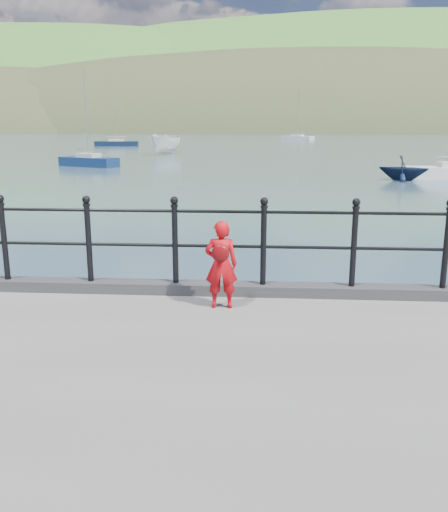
# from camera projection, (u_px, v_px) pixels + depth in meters

# --- Properties ---
(ground) EXTENTS (600.00, 600.00, 0.00)m
(ground) POSITION_uv_depth(u_px,v_px,m) (220.00, 356.00, 7.87)
(ground) COLOR #2D4251
(ground) RESTS_ON ground
(kerb) EXTENTS (60.00, 0.30, 0.15)m
(kerb) POSITION_uv_depth(u_px,v_px,m) (219.00, 288.00, 7.47)
(kerb) COLOR #28282B
(kerb) RESTS_ON quay
(railing) EXTENTS (18.11, 0.11, 1.20)m
(railing) POSITION_uv_depth(u_px,v_px,m) (219.00, 235.00, 7.29)
(railing) COLOR black
(railing) RESTS_ON kerb
(far_shore) EXTENTS (830.00, 200.00, 156.00)m
(far_shore) POSITION_uv_depth(u_px,v_px,m) (347.00, 182.00, 242.52)
(far_shore) COLOR #333A21
(far_shore) RESTS_ON ground
(child) EXTENTS (0.43, 0.33, 1.13)m
(child) POSITION_uv_depth(u_px,v_px,m) (221.00, 264.00, 6.80)
(child) COLOR red
(child) RESTS_ON quay
(launch_white) EXTENTS (3.70, 5.98, 2.16)m
(launch_white) POSITION_uv_depth(u_px,v_px,m) (166.00, 144.00, 57.36)
(launch_white) COLOR white
(launch_white) RESTS_ON ground
(launch_navy) EXTENTS (3.45, 3.24, 1.45)m
(launch_navy) POSITION_uv_depth(u_px,v_px,m) (403.00, 168.00, 31.53)
(launch_navy) COLOR black
(launch_navy) RESTS_ON ground
(sailboat_port) EXTENTS (5.08, 3.49, 7.24)m
(sailboat_port) POSITION_uv_depth(u_px,v_px,m) (89.00, 162.00, 41.69)
(sailboat_port) COLOR navy
(sailboat_port) RESTS_ON ground
(sailboat_left) EXTENTS (6.23, 2.53, 8.61)m
(sailboat_left) POSITION_uv_depth(u_px,v_px,m) (117.00, 144.00, 77.53)
(sailboat_left) COLOR black
(sailboat_left) RESTS_ON ground
(sailboat_deep) EXTENTS (6.64, 5.35, 9.77)m
(sailboat_deep) POSITION_uv_depth(u_px,v_px,m) (297.00, 138.00, 106.79)
(sailboat_deep) COLOR silver
(sailboat_deep) RESTS_ON ground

